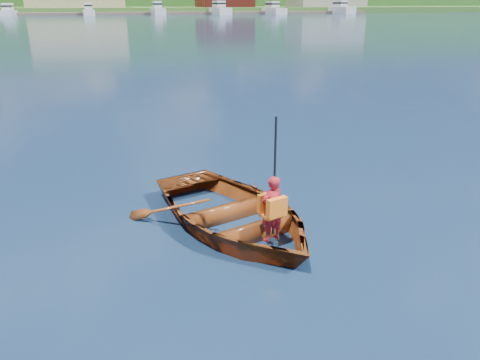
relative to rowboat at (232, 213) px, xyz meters
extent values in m
plane|color=#172E44|center=(-0.19, -0.48, -0.25)|extent=(600.00, 600.00, 0.00)
imported|color=brown|center=(0.00, 0.00, 0.00)|extent=(3.74, 4.49, 0.80)
imported|color=#A51A24|center=(0.40, -0.82, 0.38)|extent=(0.44, 0.35, 1.06)
cube|color=orange|center=(0.43, -0.94, 0.45)|extent=(0.35, 0.19, 0.30)
cube|color=orange|center=(0.36, -0.71, 0.45)|extent=(0.35, 0.17, 0.30)
cube|color=orange|center=(0.40, -0.82, 0.27)|extent=(0.35, 0.30, 0.05)
cylinder|color=black|center=(0.50, -0.64, 0.81)|extent=(0.04, 0.04, 1.92)
cube|color=#2F4D24|center=(-0.19, 189.52, 0.75)|extent=(400.00, 80.00, 2.00)
cube|color=brown|center=(10.17, 147.52, 0.15)|extent=(160.01, 4.42, 0.80)
cube|color=silver|center=(-23.00, 142.52, 0.39)|extent=(3.49, 12.46, 1.61)
cube|color=silver|center=(-23.00, 143.76, 2.26)|extent=(2.44, 5.61, 1.80)
cube|color=black|center=(-23.00, 143.76, 2.36)|extent=(2.51, 5.86, 0.50)
cube|color=silver|center=(-1.61, 142.52, 0.44)|extent=(3.13, 11.17, 1.73)
cube|color=silver|center=(-1.61, 143.63, 2.38)|extent=(2.19, 5.03, 1.80)
cube|color=black|center=(-1.61, 143.63, 2.48)|extent=(2.25, 5.25, 0.50)
cube|color=silver|center=(18.15, 142.52, 0.60)|extent=(3.28, 11.71, 2.12)
cube|color=silver|center=(18.15, 143.69, 2.77)|extent=(2.30, 5.27, 1.80)
cube|color=black|center=(18.15, 143.69, 2.87)|extent=(2.36, 5.50, 0.50)
cube|color=silver|center=(37.41, 142.52, 0.65)|extent=(3.90, 13.92, 2.26)
cube|color=silver|center=(37.41, 143.91, 2.91)|extent=(2.73, 6.27, 1.80)
cube|color=black|center=(37.41, 143.91, 3.01)|extent=(2.81, 6.54, 0.50)
cube|color=silver|center=(55.33, 142.52, 0.59)|extent=(3.78, 13.49, 2.10)
cube|color=silver|center=(55.33, 143.87, 2.75)|extent=(2.64, 6.07, 1.80)
cube|color=black|center=(55.33, 143.87, 2.85)|extent=(2.72, 6.34, 0.50)
cube|color=silver|center=(79.60, 142.52, 0.70)|extent=(3.61, 12.90, 2.37)
cube|color=silver|center=(79.60, 143.81, 3.01)|extent=(2.53, 5.81, 1.80)
cube|color=black|center=(79.60, 143.81, 3.11)|extent=(2.60, 6.06, 0.50)
camera|label=1|loc=(-1.98, -6.90, 3.33)|focal=35.00mm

